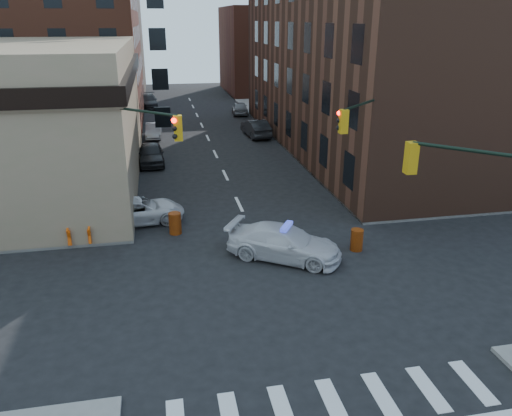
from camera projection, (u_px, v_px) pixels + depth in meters
name	position (u px, v px, depth m)	size (l,w,h in m)	color
ground	(278.00, 287.00, 20.65)	(140.00, 140.00, 0.00)	black
sidewalk_ne	(412.00, 119.00, 54.80)	(34.00, 54.50, 0.15)	gray
apartment_block	(6.00, 1.00, 49.71)	(25.00, 25.00, 24.00)	#5E2D1D
commercial_row_ne	(369.00, 62.00, 41.13)	(14.00, 34.00, 14.00)	#4F2E1F
filler_nw	(70.00, 36.00, 71.76)	(20.00, 18.00, 16.00)	brown
filler_ne	(279.00, 50.00, 74.21)	(16.00, 16.00, 12.00)	#5E2D1D
signal_pole_nw	(129.00, 159.00, 22.94)	(3.58, 3.67, 8.00)	black
signal_pole_ne	(367.00, 147.00, 25.06)	(3.67, 3.58, 8.00)	black
tree_ne_near	(292.00, 101.00, 44.60)	(3.00, 3.00, 4.85)	black
tree_ne_far	(272.00, 89.00, 51.93)	(3.00, 3.00, 4.85)	black
police_car	(284.00, 243.00, 22.88)	(2.15, 5.29, 1.54)	silver
pickup	(138.00, 211.00, 26.92)	(2.28, 4.94, 1.37)	silver
parked_car_wnear	(151.00, 154.00, 37.78)	(1.86, 4.63, 1.58)	black
parked_car_wfar	(154.00, 131.00, 46.25)	(1.37, 3.93, 1.29)	gray
parked_car_wdeep	(148.00, 101.00, 61.80)	(2.24, 5.51, 1.60)	black
parked_car_enear	(256.00, 128.00, 46.60)	(1.70, 4.89, 1.61)	black
parked_car_efar	(240.00, 108.00, 57.43)	(1.73, 4.29, 1.46)	gray
pedestrian_a	(112.00, 224.00, 24.55)	(0.58, 0.38, 1.59)	black
pedestrian_b	(70.00, 208.00, 26.19)	(0.92, 0.72, 1.90)	black
barrel_road	(357.00, 240.00, 23.76)	(0.59, 0.59, 1.05)	#C45109
barrel_bank	(175.00, 223.00, 25.58)	(0.63, 0.63, 1.13)	red
barricade_nw_a	(80.00, 235.00, 24.14)	(1.13, 0.56, 0.84)	#D7430A
barricade_nw_b	(80.00, 234.00, 24.12)	(1.31, 0.65, 0.98)	#D84A0A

